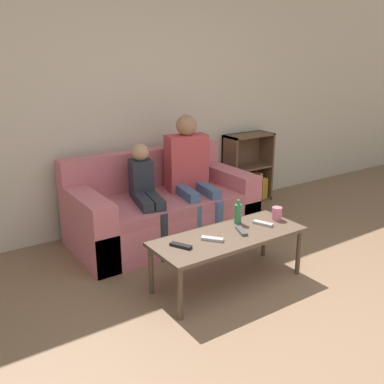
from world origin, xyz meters
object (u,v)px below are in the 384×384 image
tv_remote_3 (181,246)px  tv_remote_1 (263,223)px  coffee_table (229,239)px  tv_remote_2 (212,239)px  person_adult (190,167)px  bottle (238,213)px  couch (162,209)px  bookshelf (246,176)px  person_child (146,192)px  tv_remote_0 (241,231)px  cup_near (277,213)px

tv_remote_3 → tv_remote_1: bearing=-28.2°
coffee_table → tv_remote_2: bearing=-175.1°
person_adult → bottle: size_ratio=5.90×
person_adult → tv_remote_2: (-0.50, -1.05, -0.27)m
couch → tv_remote_1: (0.33, -1.11, 0.15)m
couch → person_adult: size_ratio=1.47×
tv_remote_2 → bottle: bottle is taller
tv_remote_1 → bottle: bottle is taller
bookshelf → person_child: person_child is taller
tv_remote_0 → tv_remote_1: same height
tv_remote_2 → tv_remote_3: (-0.26, 0.03, 0.00)m
person_child → coffee_table: bearing=-65.5°
tv_remote_3 → bottle: bearing=-15.9°
bookshelf → person_adult: (-1.15, -0.45, 0.38)m
tv_remote_0 → tv_remote_2: 0.29m
couch → bookshelf: bearing=14.7°
tv_remote_1 → tv_remote_3: same height
bookshelf → person_adult: 1.30m
coffee_table → tv_remote_2: 0.18m
bookshelf → bottle: (-1.27, -1.35, 0.19)m
person_adult → tv_remote_3: size_ratio=7.01×
person_child → tv_remote_2: person_child is taller
person_child → tv_remote_0: size_ratio=5.60×
tv_remote_1 → coffee_table: bearing=159.2°
person_adult → tv_remote_2: bearing=-106.8°
tv_remote_1 → person_child: bearing=99.3°
bookshelf → couch: bearing=-165.3°
person_adult → bottle: (-0.11, -0.89, -0.19)m
tv_remote_0 → bottle: (0.10, 0.16, 0.08)m
cup_near → tv_remote_1: (-0.18, -0.02, -0.04)m
cup_near → tv_remote_2: bearing=-176.7°
couch → tv_remote_3: size_ratio=10.33×
bookshelf → tv_remote_1: bookshelf is taller
person_child → tv_remote_0: bearing=-59.4°
tv_remote_0 → tv_remote_3: same height
person_child → tv_remote_0: (0.32, -0.99, -0.12)m
bookshelf → tv_remote_2: 2.24m
bottle → tv_remote_1: bearing=-43.3°
tv_remote_1 → tv_remote_3: (-0.80, 0.02, 0.00)m
tv_remote_3 → bottle: 0.66m
tv_remote_0 → tv_remote_1: size_ratio=1.00×
person_child → tv_remote_0: person_child is taller
couch → coffee_table: couch is taller
couch → tv_remote_1: size_ratio=10.18×
coffee_table → person_adult: size_ratio=1.03×
person_adult → tv_remote_3: (-0.76, -1.02, -0.27)m
cup_near → person_child: bearing=128.5°
bookshelf → cup_near: bearing=-122.5°
tv_remote_3 → person_adult: bearing=26.3°
coffee_table → person_child: bearing=102.1°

